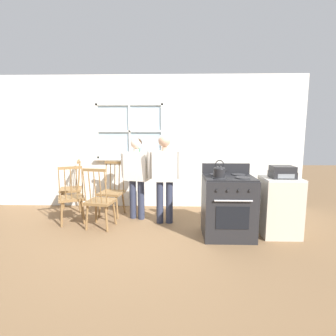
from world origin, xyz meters
TOP-DOWN VIEW (x-y plane):
  - ground_plane at (0.00, 0.00)m, footprint 16.00×16.00m
  - wall_back at (0.02, 1.40)m, footprint 6.40×0.16m
  - chair_by_window at (-1.20, 0.33)m, footprint 0.55×0.54m
  - chair_near_wall at (-0.60, 0.77)m, footprint 0.48×0.47m
  - chair_center_cluster at (-1.46, 1.01)m, footprint 0.51×0.52m
  - chair_near_stove at (-0.64, 0.12)m, footprint 0.48×0.47m
  - person_elderly_left at (-0.10, 0.59)m, footprint 0.58×0.32m
  - person_teen_center at (0.41, 0.38)m, footprint 0.58×0.23m
  - stove at (1.39, -0.16)m, footprint 0.75×0.68m
  - kettle at (1.23, -0.29)m, footprint 0.21×0.17m
  - potted_plant at (-0.17, 1.31)m, footprint 0.12×0.11m
  - side_counter at (2.19, -0.10)m, footprint 0.55×0.50m
  - stereo at (2.19, -0.12)m, footprint 0.34×0.29m

SIDE VIEW (x-z plane):
  - ground_plane at x=0.00m, z-range 0.00..0.00m
  - chair_by_window at x=-1.20m, z-range -0.06..0.95m
  - chair_near_wall at x=-0.60m, z-range -0.06..0.95m
  - chair_center_cluster at x=-1.46m, z-range -0.06..0.95m
  - chair_near_stove at x=-0.64m, z-range -0.06..0.95m
  - side_counter at x=2.19m, z-range 0.00..0.90m
  - stove at x=1.39m, z-range -0.07..1.01m
  - person_elderly_left at x=-0.10m, z-range 0.15..1.62m
  - person_teen_center at x=0.41m, z-range 0.17..1.70m
  - stereo at x=2.19m, z-range 0.90..1.08m
  - kettle at x=1.23m, z-range 0.90..1.15m
  - potted_plant at x=-0.17m, z-range 0.97..1.31m
  - wall_back at x=0.02m, z-range -0.02..2.68m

